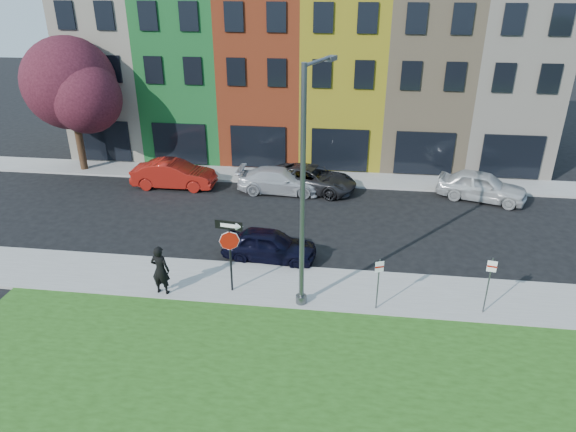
# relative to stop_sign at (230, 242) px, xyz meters

# --- Properties ---
(ground) EXTENTS (120.00, 120.00, 0.00)m
(ground) POSITION_rel_stop_sign_xyz_m (3.54, -2.39, -2.21)
(ground) COLOR black
(ground) RESTS_ON ground
(sidewalk_near) EXTENTS (40.00, 3.00, 0.12)m
(sidewalk_near) POSITION_rel_stop_sign_xyz_m (5.54, 0.61, -2.15)
(sidewalk_near) COLOR gray
(sidewalk_near) RESTS_ON ground
(sidewalk_far) EXTENTS (40.00, 2.40, 0.12)m
(sidewalk_far) POSITION_rel_stop_sign_xyz_m (0.54, 12.61, -2.15)
(sidewalk_far) COLOR gray
(sidewalk_far) RESTS_ON ground
(rowhouse_block) EXTENTS (30.00, 10.12, 10.00)m
(rowhouse_block) POSITION_rel_stop_sign_xyz_m (1.04, 18.80, 2.77)
(rowhouse_block) COLOR beige
(rowhouse_block) RESTS_ON ground
(stop_sign) EXTENTS (1.05, 0.18, 2.94)m
(stop_sign) POSITION_rel_stop_sign_xyz_m (0.00, 0.00, 0.00)
(stop_sign) COLOR black
(stop_sign) RESTS_ON sidewalk_near
(man) EXTENTS (0.81, 0.61, 1.97)m
(man) POSITION_rel_stop_sign_xyz_m (-2.58, -0.49, -1.11)
(man) COLOR black
(man) RESTS_ON sidewalk_near
(sedan_near) EXTENTS (2.24, 4.27, 1.37)m
(sedan_near) POSITION_rel_stop_sign_xyz_m (1.01, 2.77, -1.53)
(sedan_near) COLOR black
(sedan_near) RESTS_ON ground
(parked_car_red) EXTENTS (1.73, 4.75, 1.56)m
(parked_car_red) POSITION_rel_stop_sign_xyz_m (-5.75, 10.29, -1.44)
(parked_car_red) COLOR maroon
(parked_car_red) RESTS_ON ground
(parked_car_silver) EXTENTS (2.06, 4.77, 1.37)m
(parked_car_silver) POSITION_rel_stop_sign_xyz_m (0.36, 10.33, -1.53)
(parked_car_silver) COLOR #AFAFB4
(parked_car_silver) RESTS_ON ground
(parked_car_dark) EXTENTS (5.03, 6.28, 1.40)m
(parked_car_dark) POSITION_rel_stop_sign_xyz_m (2.14, 10.82, -1.52)
(parked_car_dark) COLOR black
(parked_car_dark) RESTS_ON ground
(parked_car_white) EXTENTS (4.55, 5.71, 1.58)m
(parked_car_white) POSITION_rel_stop_sign_xyz_m (11.34, 10.63, -1.43)
(parked_car_white) COLOR silver
(parked_car_white) RESTS_ON ground
(street_lamp) EXTENTS (1.11, 2.48, 8.60)m
(street_lamp) POSITION_rel_stop_sign_xyz_m (2.78, -0.30, 2.24)
(street_lamp) COLOR #4E5153
(street_lamp) RESTS_ON sidewalk_near
(parking_sign_a) EXTENTS (0.30, 0.15, 2.03)m
(parking_sign_a) POSITION_rel_stop_sign_xyz_m (5.45, -0.50, -0.81)
(parking_sign_a) COLOR #4E5153
(parking_sign_a) RESTS_ON sidewalk_near
(parking_sign_b) EXTENTS (0.32, 0.11, 2.22)m
(parking_sign_b) POSITION_rel_stop_sign_xyz_m (9.25, -0.25, -0.71)
(parking_sign_b) COLOR #4E5153
(parking_sign_b) RESTS_ON sidewalk_near
(tree_purple) EXTENTS (6.41, 5.61, 7.94)m
(tree_purple) POSITION_rel_stop_sign_xyz_m (-12.18, 12.32, 3.03)
(tree_purple) COLOR #322110
(tree_purple) RESTS_ON sidewalk_far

